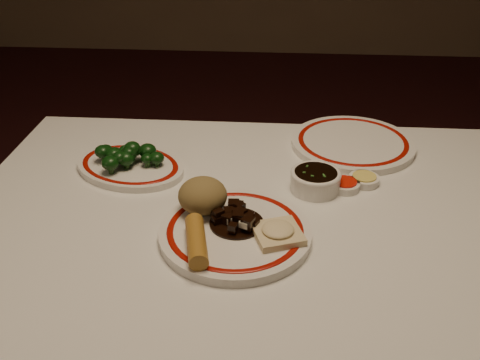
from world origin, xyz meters
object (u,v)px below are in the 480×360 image
at_px(stirfry_heap, 237,218).
at_px(soy_bowl, 315,181).
at_px(dining_table, 262,259).
at_px(spring_roll, 196,241).
at_px(rice_mound, 203,196).
at_px(broccoli_pile, 127,154).
at_px(main_plate, 235,232).
at_px(broccoli_plate, 130,166).
at_px(fried_wonton, 278,232).

xyz_separation_m(stirfry_heap, soy_bowl, (0.15, 0.16, -0.01)).
xyz_separation_m(dining_table, spring_roll, (-0.11, -0.11, 0.13)).
relative_size(rice_mound, broccoli_pile, 0.59).
xyz_separation_m(rice_mound, soy_bowl, (0.22, 0.12, -0.03)).
relative_size(main_plate, rice_mound, 3.46).
bearing_deg(dining_table, soy_bowl, 50.12).
bearing_deg(soy_bowl, main_plate, -130.65).
xyz_separation_m(rice_mound, stirfry_heap, (0.07, -0.04, -0.02)).
relative_size(dining_table, stirfry_heap, 11.84).
relative_size(stirfry_heap, soy_bowl, 0.99).
bearing_deg(stirfry_heap, broccoli_pile, 140.60).
xyz_separation_m(rice_mound, spring_roll, (0.00, -0.12, -0.02)).
xyz_separation_m(rice_mound, broccoli_plate, (-0.19, 0.18, -0.04)).
bearing_deg(spring_roll, fried_wonton, 6.06).
distance_m(main_plate, soy_bowl, 0.23).
bearing_deg(broccoli_plate, spring_roll, -56.96).
bearing_deg(fried_wonton, main_plate, 167.17).
height_order(dining_table, soy_bowl, soy_bowl).
distance_m(dining_table, broccoli_pile, 0.38).
bearing_deg(dining_table, main_plate, -132.41).
bearing_deg(broccoli_plate, fried_wonton, -37.11).
xyz_separation_m(spring_roll, soy_bowl, (0.21, 0.24, -0.01)).
relative_size(fried_wonton, broccoli_pile, 0.66).
distance_m(broccoli_pile, soy_bowl, 0.41).
height_order(dining_table, main_plate, main_plate).
bearing_deg(broccoli_plate, dining_table, -30.77).
bearing_deg(broccoli_pile, fried_wonton, -36.65).
relative_size(spring_roll, broccoli_plate, 0.40).
relative_size(broccoli_plate, soy_bowl, 2.98).
xyz_separation_m(spring_roll, stirfry_heap, (0.06, 0.08, -0.00)).
distance_m(spring_roll, broccoli_plate, 0.35).
bearing_deg(rice_mound, fried_wonton, -27.27).
bearing_deg(rice_mound, broccoli_plate, 136.75).
height_order(broccoli_pile, soy_bowl, broccoli_pile).
xyz_separation_m(main_plate, fried_wonton, (0.08, -0.02, 0.02)).
distance_m(main_plate, broccoli_pile, 0.35).
height_order(spring_roll, broccoli_plate, spring_roll).
bearing_deg(spring_roll, dining_table, 34.55).
bearing_deg(broccoli_plate, stirfry_heap, -40.00).
distance_m(rice_mound, fried_wonton, 0.16).
distance_m(dining_table, main_plate, 0.12).
distance_m(broccoli_plate, broccoli_pile, 0.03).
bearing_deg(fried_wonton, soy_bowl, 68.81).
xyz_separation_m(fried_wonton, broccoli_pile, (-0.33, 0.25, 0.01)).
bearing_deg(dining_table, stirfry_heap, -143.09).
relative_size(spring_roll, broccoli_pile, 0.78).
relative_size(main_plate, broccoli_pile, 2.05).
bearing_deg(stirfry_heap, fried_wonton, -25.46).
xyz_separation_m(broccoli_plate, broccoli_pile, (-0.00, -0.00, 0.03)).
distance_m(fried_wonton, broccoli_plate, 0.41).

